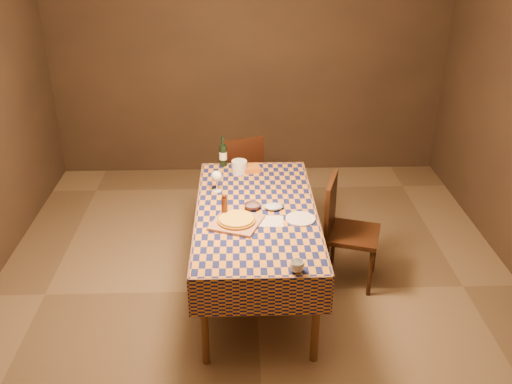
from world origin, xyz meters
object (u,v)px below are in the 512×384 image
(cutting_board, at_px, (236,222))
(wine_bottle, at_px, (223,155))
(chair_right, at_px, (343,225))
(dining_table, at_px, (256,218))
(pizza, at_px, (236,220))
(chair_far, at_px, (239,173))
(white_plate, at_px, (300,219))
(bowl, at_px, (252,206))

(cutting_board, height_order, wine_bottle, wine_bottle)
(wine_bottle, distance_m, chair_right, 1.27)
(dining_table, height_order, pizza, pizza)
(pizza, distance_m, chair_right, 1.00)
(dining_table, distance_m, chair_far, 1.24)
(dining_table, relative_size, chair_far, 1.98)
(pizza, xyz_separation_m, white_plate, (0.48, 0.05, -0.03))
(cutting_board, xyz_separation_m, bowl, (0.12, 0.23, 0.01))
(pizza, bearing_deg, dining_table, 54.24)
(chair_far, bearing_deg, bowl, -85.41)
(chair_far, bearing_deg, chair_right, -51.12)
(white_plate, distance_m, chair_far, 1.49)
(bowl, bearing_deg, white_plate, -27.76)
(chair_far, bearing_deg, white_plate, -71.92)
(bowl, bearing_deg, cutting_board, -117.89)
(cutting_board, height_order, chair_right, chair_right)
(wine_bottle, bearing_deg, cutting_board, -83.79)
(pizza, distance_m, chair_far, 1.47)
(white_plate, bearing_deg, bowl, 152.24)
(chair_right, bearing_deg, white_plate, -140.28)
(bowl, xyz_separation_m, white_plate, (0.36, -0.19, -0.01))
(cutting_board, xyz_separation_m, wine_bottle, (-0.12, 1.08, 0.09))
(bowl, bearing_deg, dining_table, -33.73)
(cutting_board, bearing_deg, chair_far, 88.91)
(bowl, bearing_deg, chair_right, 10.76)
(dining_table, distance_m, bowl, 0.10)
(cutting_board, relative_size, chair_right, 0.36)
(pizza, bearing_deg, chair_far, 88.91)
(pizza, xyz_separation_m, chair_right, (0.88, 0.38, -0.28))
(wine_bottle, height_order, chair_far, wine_bottle)
(white_plate, bearing_deg, pizza, -174.56)
(pizza, distance_m, wine_bottle, 1.09)
(white_plate, bearing_deg, dining_table, 152.83)
(white_plate, bearing_deg, wine_bottle, 120.14)
(cutting_board, bearing_deg, bowl, 62.11)
(wine_bottle, xyz_separation_m, chair_right, (1.00, -0.70, -0.35))
(white_plate, height_order, chair_right, chair_right)
(wine_bottle, bearing_deg, white_plate, -59.86)
(pizza, xyz_separation_m, wine_bottle, (-0.12, 1.08, 0.07))
(bowl, xyz_separation_m, wine_bottle, (-0.24, 0.84, 0.09))
(dining_table, xyz_separation_m, cutting_board, (-0.15, -0.21, 0.09))
(cutting_board, height_order, bowl, bowl)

